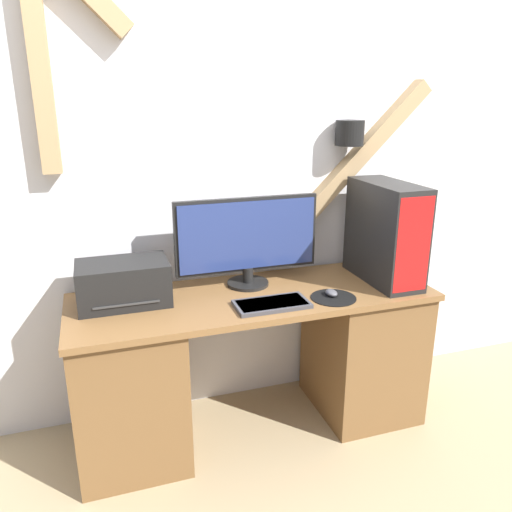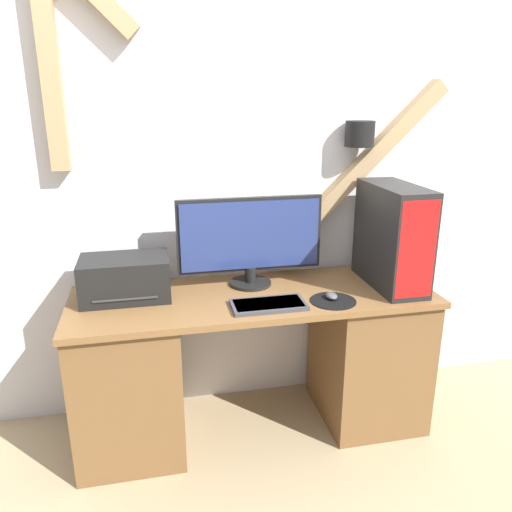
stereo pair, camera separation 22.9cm
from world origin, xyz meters
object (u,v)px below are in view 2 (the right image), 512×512
at_px(monitor, 250,238).
at_px(computer_tower, 393,236).
at_px(mouse, 331,296).
at_px(keyboard, 268,304).
at_px(printer, 125,278).

relative_size(monitor, computer_tower, 1.42).
bearing_deg(mouse, computer_tower, 19.51).
bearing_deg(keyboard, monitor, 94.67).
height_order(keyboard, computer_tower, computer_tower).
height_order(mouse, computer_tower, computer_tower).
relative_size(keyboard, mouse, 4.48).
xyz_separation_m(monitor, printer, (-0.60, -0.05, -0.14)).
distance_m(monitor, printer, 0.61).
relative_size(computer_tower, printer, 1.24).
xyz_separation_m(mouse, computer_tower, (0.35, 0.12, 0.23)).
bearing_deg(monitor, printer, -175.47).
bearing_deg(monitor, keyboard, -85.33).
bearing_deg(monitor, mouse, -39.67).
height_order(computer_tower, printer, computer_tower).
bearing_deg(printer, keyboard, -21.14).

